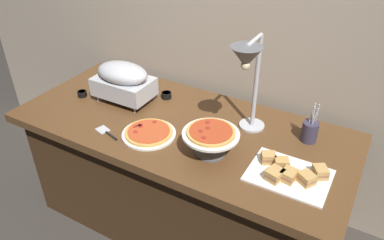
# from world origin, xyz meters

# --- Properties ---
(ground_plane) EXTENTS (8.00, 8.00, 0.00)m
(ground_plane) POSITION_xyz_m (0.00, 0.00, 0.00)
(ground_plane) COLOR #38332D
(back_wall) EXTENTS (4.40, 0.04, 2.40)m
(back_wall) POSITION_xyz_m (0.00, 0.50, 1.20)
(back_wall) COLOR tan
(back_wall) RESTS_ON ground_plane
(buffet_table) EXTENTS (1.90, 0.84, 0.76)m
(buffet_table) POSITION_xyz_m (0.00, 0.00, 0.39)
(buffet_table) COLOR brown
(buffet_table) RESTS_ON ground_plane
(chafing_dish) EXTENTS (0.35, 0.22, 0.24)m
(chafing_dish) POSITION_xyz_m (-0.44, 0.06, 0.90)
(chafing_dish) COLOR #B7BABF
(chafing_dish) RESTS_ON buffet_table
(heat_lamp) EXTENTS (0.15, 0.32, 0.54)m
(heat_lamp) POSITION_xyz_m (0.35, 0.04, 1.18)
(heat_lamp) COLOR #B7BABF
(heat_lamp) RESTS_ON buffet_table
(pizza_plate_front) EXTENTS (0.29, 0.29, 0.03)m
(pizza_plate_front) POSITION_xyz_m (-0.09, -0.18, 0.77)
(pizza_plate_front) COLOR white
(pizza_plate_front) RESTS_ON buffet_table
(pizza_plate_center) EXTENTS (0.28, 0.28, 0.14)m
(pizza_plate_center) POSITION_xyz_m (0.26, -0.15, 0.87)
(pizza_plate_center) COLOR #595B60
(pizza_plate_center) RESTS_ON buffet_table
(sandwich_platter) EXTENTS (0.37, 0.27, 0.06)m
(sandwich_platter) POSITION_xyz_m (0.66, -0.13, 0.78)
(sandwich_platter) COLOR white
(sandwich_platter) RESTS_ON buffet_table
(sauce_cup_near) EXTENTS (0.06, 0.06, 0.04)m
(sauce_cup_near) POSITION_xyz_m (-0.23, 0.21, 0.78)
(sauce_cup_near) COLOR black
(sauce_cup_near) RESTS_ON buffet_table
(sauce_cup_far) EXTENTS (0.06, 0.06, 0.04)m
(sauce_cup_far) POSITION_xyz_m (-0.70, -0.03, 0.78)
(sauce_cup_far) COLOR black
(sauce_cup_far) RESTS_ON buffet_table
(utensil_holder) EXTENTS (0.08, 0.08, 0.22)m
(utensil_holder) POSITION_xyz_m (0.66, 0.20, 0.82)
(utensil_holder) COLOR #383347
(utensil_holder) RESTS_ON buffet_table
(serving_spatula) EXTENTS (0.17, 0.08, 0.01)m
(serving_spatula) POSITION_xyz_m (-0.30, -0.27, 0.76)
(serving_spatula) COLOR #B7BABF
(serving_spatula) RESTS_ON buffet_table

